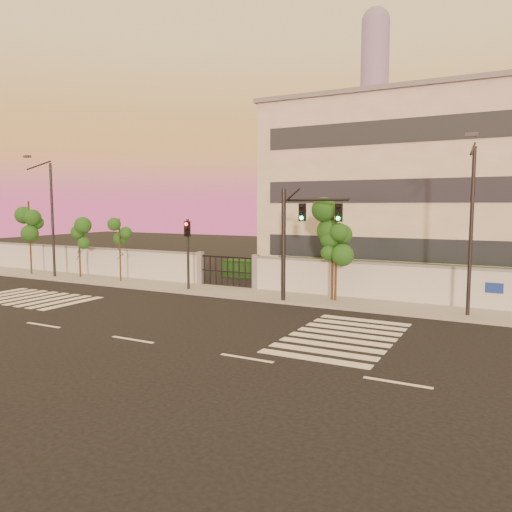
% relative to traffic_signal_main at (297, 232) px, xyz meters
% --- Properties ---
extents(ground, '(120.00, 120.00, 0.00)m').
position_rel_traffic_signal_main_xyz_m(ground, '(-2.81, -9.31, -3.79)').
color(ground, black).
rests_on(ground, ground).
extents(sidewalk, '(60.00, 3.00, 0.15)m').
position_rel_traffic_signal_main_xyz_m(sidewalk, '(-2.81, 1.19, -3.72)').
color(sidewalk, gray).
rests_on(sidewalk, ground).
extents(perimeter_wall, '(60.00, 0.36, 2.20)m').
position_rel_traffic_signal_main_xyz_m(perimeter_wall, '(-2.71, 2.69, -2.72)').
color(perimeter_wall, silver).
rests_on(perimeter_wall, ground).
extents(hedge_row, '(41.00, 4.25, 1.80)m').
position_rel_traffic_signal_main_xyz_m(hedge_row, '(-1.65, 5.43, -2.97)').
color(hedge_row, black).
rests_on(hedge_row, ground).
extents(institutional_building, '(24.40, 12.40, 12.25)m').
position_rel_traffic_signal_main_xyz_m(institutional_building, '(6.19, 12.68, 2.37)').
color(institutional_building, beige).
rests_on(institutional_building, ground).
extents(distant_skyscraper, '(16.00, 16.00, 118.00)m').
position_rel_traffic_signal_main_xyz_m(distant_skyscraper, '(-67.81, 270.69, 58.19)').
color(distant_skyscraper, slate).
rests_on(distant_skyscraper, ground).
extents(road_markings, '(57.00, 7.62, 0.02)m').
position_rel_traffic_signal_main_xyz_m(road_markings, '(-4.40, -5.55, -3.78)').
color(road_markings, silver).
rests_on(road_markings, ground).
extents(street_tree_a, '(1.56, 1.24, 5.45)m').
position_rel_traffic_signal_main_xyz_m(street_tree_a, '(-21.37, 0.75, 0.22)').
color(street_tree_a, '#382314').
rests_on(street_tree_a, ground).
extents(street_tree_b, '(1.57, 1.25, 4.16)m').
position_rel_traffic_signal_main_xyz_m(street_tree_b, '(-16.96, 1.27, -0.73)').
color(street_tree_b, '#382314').
rests_on(street_tree_b, ground).
extents(street_tree_c, '(1.32, 1.05, 4.27)m').
position_rel_traffic_signal_main_xyz_m(street_tree_c, '(-13.07, 1.09, -0.65)').
color(street_tree_c, '#382314').
rests_on(street_tree_c, ground).
extents(street_tree_d, '(1.63, 1.29, 5.53)m').
position_rel_traffic_signal_main_xyz_m(street_tree_d, '(1.50, 1.35, 0.27)').
color(street_tree_d, '#382314').
rests_on(street_tree_d, ground).
extents(street_tree_e, '(1.59, 1.27, 4.55)m').
position_rel_traffic_signal_main_xyz_m(street_tree_e, '(1.70, 1.33, -0.44)').
color(street_tree_e, '#382314').
rests_on(street_tree_e, ground).
extents(traffic_signal_main, '(3.75, 1.05, 6.00)m').
position_rel_traffic_signal_main_xyz_m(traffic_signal_main, '(0.00, 0.00, 0.00)').
color(traffic_signal_main, black).
rests_on(traffic_signal_main, ground).
extents(traffic_signal_secondary, '(0.34, 0.33, 4.33)m').
position_rel_traffic_signal_main_xyz_m(traffic_signal_secondary, '(-7.26, 0.56, -1.04)').
color(traffic_signal_secondary, black).
rests_on(traffic_signal_secondary, ground).
extents(streetlight_west, '(0.50, 2.03, 8.43)m').
position_rel_traffic_signal_main_xyz_m(streetlight_west, '(-18.85, 0.47, 0.76)').
color(streetlight_west, black).
rests_on(streetlight_west, ground).
extents(streetlight_east, '(0.48, 1.95, 8.11)m').
position_rel_traffic_signal_main_xyz_m(streetlight_east, '(8.20, 0.52, 0.59)').
color(streetlight_east, black).
rests_on(streetlight_east, ground).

